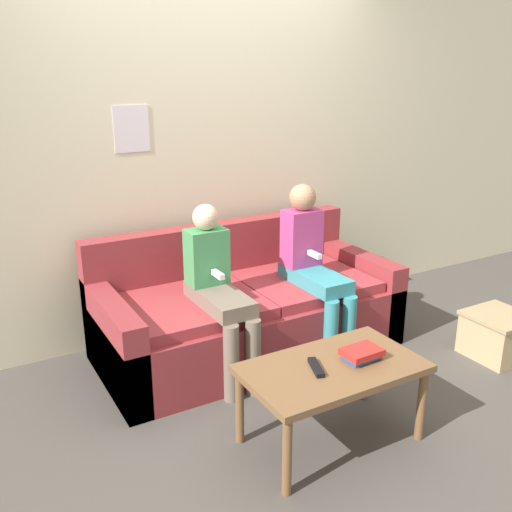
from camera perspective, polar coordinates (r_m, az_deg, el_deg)
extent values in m
plane|color=#4C4742|center=(3.49, 3.57, -12.86)|extent=(10.00, 10.00, 0.00)
cube|color=beige|center=(3.99, -4.94, 10.93)|extent=(8.00, 0.06, 2.60)
cube|color=silver|center=(3.75, -12.35, 12.31)|extent=(0.23, 0.00, 0.29)
cube|color=maroon|center=(3.80, -0.76, -6.77)|extent=(1.94, 0.89, 0.39)
cube|color=maroon|center=(3.96, -3.43, 0.50)|extent=(1.94, 0.14, 0.41)
cube|color=maroon|center=(3.46, -14.03, -8.52)|extent=(0.14, 0.89, 0.55)
cube|color=maroon|center=(4.24, 9.92, -3.13)|extent=(0.14, 0.89, 0.55)
cube|color=#A1343A|center=(3.51, -6.36, -4.92)|extent=(0.81, 0.73, 0.07)
cube|color=#A1343A|center=(3.88, 4.77, -2.55)|extent=(0.81, 0.73, 0.07)
cube|color=brown|center=(2.86, 7.67, -11.08)|extent=(0.88, 0.51, 0.04)
cylinder|color=brown|center=(2.63, 3.12, -19.40)|extent=(0.04, 0.04, 0.39)
cylinder|color=brown|center=(3.07, 16.20, -14.12)|extent=(0.04, 0.04, 0.39)
cylinder|color=brown|center=(2.94, -1.64, -14.93)|extent=(0.04, 0.04, 0.39)
cylinder|color=brown|center=(3.34, 10.81, -10.91)|extent=(0.04, 0.04, 0.39)
cylinder|color=#756656|center=(3.25, -2.47, -10.66)|extent=(0.09, 0.09, 0.46)
cylinder|color=#756656|center=(3.31, -0.29, -10.08)|extent=(0.09, 0.09, 0.46)
cube|color=#756656|center=(3.39, -3.68, -4.25)|extent=(0.23, 0.55, 0.09)
cube|color=#429356|center=(3.45, -4.95, -0.05)|extent=(0.24, 0.16, 0.34)
sphere|color=beige|center=(3.38, -5.07, 3.89)|extent=(0.16, 0.16, 0.16)
cube|color=white|center=(3.34, -3.83, -1.85)|extent=(0.03, 0.12, 0.03)
cylinder|color=teal|center=(3.58, 7.46, -7.91)|extent=(0.09, 0.09, 0.46)
cylinder|color=teal|center=(3.66, 9.22, -7.39)|extent=(0.09, 0.09, 0.46)
cube|color=teal|center=(3.72, 5.90, -2.21)|extent=(0.23, 0.55, 0.09)
cube|color=#B73D7F|center=(3.77, 4.58, 1.84)|extent=(0.24, 0.16, 0.37)
sphere|color=tan|center=(3.71, 4.69, 5.85)|extent=(0.17, 0.17, 0.17)
cube|color=white|center=(3.68, 5.87, 0.15)|extent=(0.03, 0.12, 0.03)
cube|color=black|center=(2.80, 6.02, -11.01)|extent=(0.10, 0.17, 0.02)
cube|color=#23519E|center=(2.92, 10.56, -9.93)|extent=(0.18, 0.11, 0.02)
cube|color=red|center=(2.91, 10.53, -9.42)|extent=(0.19, 0.14, 0.03)
cube|color=tan|center=(4.08, 22.96, -7.45)|extent=(0.36, 0.36, 0.27)
cube|color=tan|center=(4.02, 23.22, -5.56)|extent=(0.38, 0.38, 0.02)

